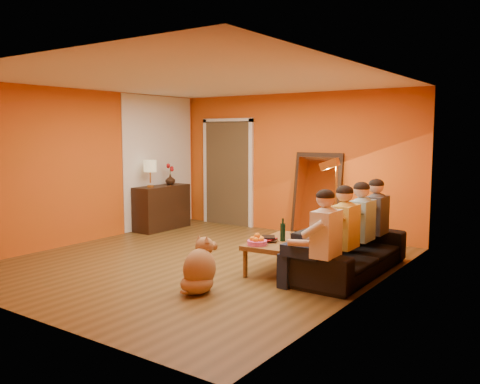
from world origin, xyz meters
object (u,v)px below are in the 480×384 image
Objects in this scene: table_lamp at (150,174)px; person_far_right at (376,222)px; sideboard at (162,207)px; person_mid_right at (362,228)px; mirror_frame at (317,195)px; coffee_table at (281,255)px; dog at (200,265)px; sofa at (349,249)px; vase at (170,180)px; person_mid_left at (345,235)px; tumbler at (293,236)px; laptop at (305,236)px; floor_lamp at (336,207)px; person_far_left at (326,242)px; wine_bottle at (283,230)px.

person_far_right is at bearing 1.14° from table_lamp.
sideboard is 0.97× the size of person_mid_right.
table_lamp is (-2.79, -1.38, 0.34)m from mirror_frame.
dog reaches higher than coffee_table.
sideboard is 0.54× the size of sofa.
table_lamp is 0.23× the size of sofa.
vase is (-4.37, 0.46, 0.34)m from person_far_right.
person_mid_left is 0.85m from tumbler.
sofa reaches higher than coffee_table.
person_far_right reaches higher than laptop.
vase is at bearing 157.39° from laptop.
sideboard is 3.60m from floor_lamp.
vase is at bearing -163.43° from mirror_frame.
person_mid_right is (1.58, -1.84, -0.15)m from mirror_frame.
person_mid_left is at bearing -90.00° from person_mid_right.
vase reaches higher than sideboard.
tumbler is (-0.82, 0.71, -0.14)m from person_far_left.
person_mid_left reaches higher than dog.
person_far_left is 4.87m from vase.
coffee_table is 1.43m from dog.
person_far_left is (0.78, -2.00, -0.11)m from floor_lamp.
coffee_table is (-0.81, -0.41, -0.11)m from sofa.
sideboard reaches higher than laptop.
tumbler is (0.07, 0.17, -0.11)m from wine_bottle.
coffee_table is 0.45m from laptop.
sofa is 1.80× the size of person_far_left.
floor_lamp reaches higher than person_far_left.
wine_bottle reaches higher than coffee_table.
sideboard is 3.73m from tumbler.
person_far_right is at bearing -11.31° from sofa.
table_lamp reaches higher than sideboard.
sideboard is 0.82× the size of floor_lamp.
floor_lamp is 1.18× the size of person_far_right.
mirror_frame is 2.51m from wine_bottle.
wine_bottle reaches higher than dog.
sofa is (4.24, -0.86, -0.10)m from sideboard.
sideboard is at bearing -90.00° from vase.
vase is (-4.37, 1.01, 0.34)m from person_mid_right.
dog is (3.14, -2.36, -0.77)m from table_lamp.
dog is at bearing -36.97° from table_lamp.
sideboard is at bearing 155.15° from coffee_table.
dog is 1.81m from laptop.
person_far_left is 1.00× the size of person_mid_right.
mirror_frame reaches higher than table_lamp.
person_far_right reaches higher than sofa.
sideboard is at bearing 90.00° from table_lamp.
sofa is (1.45, -1.94, -0.44)m from mirror_frame.
wine_bottle reaches higher than tumbler.
sideboard is 4.12m from dog.
person_far_left is at bearing -23.09° from sideboard.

